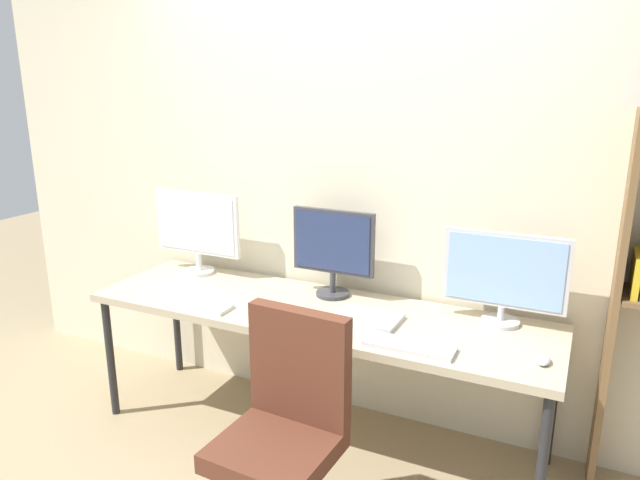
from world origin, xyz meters
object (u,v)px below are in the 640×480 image
at_px(monitor_right, 504,275).
at_px(desk, 316,318).
at_px(monitor_left, 197,228).
at_px(laptop_closed, 367,318).
at_px(computer_mouse, 543,360).
at_px(monitor_center, 333,248).
at_px(keyboard_right, 409,346).
at_px(keyboard_left, 198,305).
at_px(office_chair, 284,457).

bearing_deg(monitor_right, desk, -166.37).
height_order(monitor_left, laptop_closed, monitor_left).
bearing_deg(computer_mouse, monitor_center, 162.67).
bearing_deg(keyboard_right, monitor_right, 54.45).
bearing_deg(keyboard_right, monitor_center, 141.70).
xyz_separation_m(monitor_left, computer_mouse, (1.97, -0.34, -0.26)).
height_order(keyboard_left, laptop_closed, laptop_closed).
bearing_deg(laptop_closed, keyboard_left, -165.33).
height_order(office_chair, monitor_center, monitor_center).
xyz_separation_m(keyboard_left, computer_mouse, (1.66, 0.10, 0.01)).
height_order(keyboard_right, computer_mouse, computer_mouse).
relative_size(monitor_left, keyboard_right, 1.44).
height_order(desk, office_chair, office_chair).
bearing_deg(keyboard_right, monitor_left, 162.88).
height_order(keyboard_right, laptop_closed, laptop_closed).
bearing_deg(office_chair, keyboard_right, 53.67).
bearing_deg(computer_mouse, monitor_right, 123.02).
bearing_deg(keyboard_left, desk, 22.33).
bearing_deg(laptop_closed, monitor_center, 141.15).
distance_m(desk, monitor_left, 0.96).
bearing_deg(monitor_center, desk, -90.00).
relative_size(monitor_left, keyboard_left, 1.57).
distance_m(desk, monitor_right, 0.95).
bearing_deg(monitor_left, office_chair, -40.85).
bearing_deg(office_chair, laptop_closed, 83.00).
height_order(keyboard_left, keyboard_right, same).
bearing_deg(monitor_right, office_chair, -125.96).
height_order(computer_mouse, laptop_closed, computer_mouse).
bearing_deg(computer_mouse, desk, 173.23).
height_order(desk, computer_mouse, computer_mouse).
relative_size(monitor_right, laptop_closed, 1.78).
xyz_separation_m(desk, monitor_left, (-0.88, 0.21, 0.33)).
xyz_separation_m(monitor_center, keyboard_right, (0.56, -0.44, -0.26)).
xyz_separation_m(monitor_right, laptop_closed, (-0.59, -0.24, -0.23)).
xyz_separation_m(office_chair, monitor_left, (-1.08, 0.93, 0.62)).
distance_m(keyboard_right, computer_mouse, 0.55).
xyz_separation_m(desk, keyboard_right, (0.56, -0.23, 0.06)).
xyz_separation_m(office_chair, keyboard_left, (-0.76, 0.49, 0.35)).
bearing_deg(office_chair, monitor_center, 102.16).
relative_size(desk, keyboard_left, 6.60).
bearing_deg(desk, computer_mouse, -6.77).
bearing_deg(office_chair, monitor_right, 54.04).
relative_size(keyboard_right, laptop_closed, 1.24).
relative_size(desk, office_chair, 2.42).
xyz_separation_m(monitor_left, keyboard_right, (1.44, -0.44, -0.27)).
relative_size(keyboard_left, laptop_closed, 1.13).
bearing_deg(keyboard_right, desk, 157.67).
relative_size(monitor_center, keyboard_right, 1.19).
height_order(monitor_left, monitor_center, monitor_left).
bearing_deg(computer_mouse, keyboard_right, -169.54).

